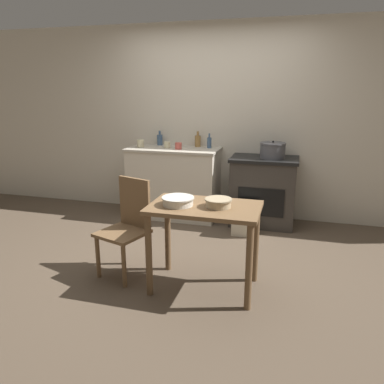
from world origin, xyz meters
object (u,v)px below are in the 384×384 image
at_px(cup_center_right, 178,146).
at_px(cup_center_left, 140,143).
at_px(bottle_far_left, 160,140).
at_px(work_table, 204,221).
at_px(mixing_bowl_large, 218,202).
at_px(chair, 128,225).
at_px(bottle_mid_left, 198,141).
at_px(cup_center, 167,145).
at_px(stove, 263,191).
at_px(bottle_left, 209,142).
at_px(flour_sack, 245,218).
at_px(stock_pot, 273,150).
at_px(mixing_bowl_small, 178,200).

bearing_deg(cup_center_right, cup_center_left, 177.35).
bearing_deg(bottle_far_left, work_table, -60.44).
xyz_separation_m(mixing_bowl_large, bottle_far_left, (-1.25, 2.00, 0.22)).
bearing_deg(cup_center_left, chair, -71.41).
height_order(bottle_far_left, bottle_mid_left, bottle_mid_left).
relative_size(chair, cup_center, 10.75).
xyz_separation_m(stove, bottle_mid_left, (-0.92, 0.19, 0.59)).
xyz_separation_m(bottle_left, cup_center_right, (-0.36, -0.21, -0.03)).
bearing_deg(flour_sack, stove, 69.75).
height_order(stove, bottle_mid_left, bottle_mid_left).
xyz_separation_m(mixing_bowl_large, bottle_left, (-0.52, 1.92, 0.22)).
xyz_separation_m(flour_sack, cup_center_right, (-0.94, 0.36, 0.79)).
relative_size(flour_sack, bottle_left, 2.11).
bearing_deg(bottle_mid_left, flour_sack, -40.33).
bearing_deg(cup_center_left, work_table, -52.88).
height_order(chair, stock_pot, stock_pot).
distance_m(mixing_bowl_small, cup_center_left, 2.10).
bearing_deg(flour_sack, mixing_bowl_large, -92.30).
xyz_separation_m(stock_pot, cup_center, (-1.38, -0.01, 0.02)).
xyz_separation_m(bottle_far_left, bottle_mid_left, (0.55, -0.00, 0.00)).
relative_size(flour_sack, bottle_mid_left, 1.96).
bearing_deg(mixing_bowl_small, stock_pot, 70.32).
distance_m(stock_pot, mixing_bowl_large, 1.82).
bearing_deg(bottle_far_left, cup_center_left, -124.96).
distance_m(stove, mixing_bowl_large, 1.86).
bearing_deg(work_table, stock_pot, 76.37).
bearing_deg(chair, cup_center_left, 126.80).
relative_size(flour_sack, cup_center_left, 3.98).
height_order(work_table, cup_center_left, cup_center_left).
bearing_deg(cup_center, chair, -83.77).
bearing_deg(mixing_bowl_large, bottle_mid_left, 109.34).
distance_m(bottle_far_left, cup_center_right, 0.46).
distance_m(flour_sack, stock_pot, 0.92).
distance_m(mixing_bowl_small, bottle_left, 1.98).
height_order(mixing_bowl_large, mixing_bowl_small, mixing_bowl_large).
height_order(mixing_bowl_small, bottle_left, bottle_left).
relative_size(flour_sack, bottle_far_left, 2.04).
height_order(bottle_left, cup_center, bottle_left).
height_order(bottle_left, cup_center_right, bottle_left).
distance_m(flour_sack, mixing_bowl_small, 1.57).
bearing_deg(flour_sack, cup_center_right, 159.12).
bearing_deg(cup_center_left, mixing_bowl_large, -50.56).
bearing_deg(mixing_bowl_large, stove, 83.04).
bearing_deg(stove, mixing_bowl_small, -106.87).
bearing_deg(stove, cup_center_left, -177.73).
relative_size(cup_center_left, cup_center, 1.21).
xyz_separation_m(stock_pot, cup_center_right, (-1.20, -0.07, 0.02)).
bearing_deg(cup_center_left, bottle_far_left, 55.04).
relative_size(chair, bottle_mid_left, 4.37).
height_order(stove, work_table, stove).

